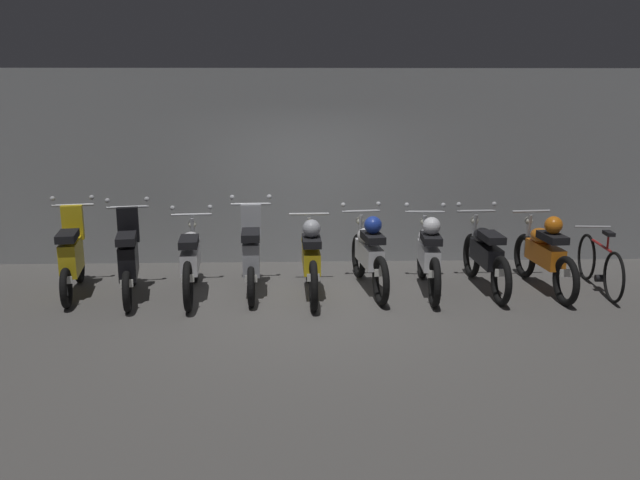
{
  "coord_description": "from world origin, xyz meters",
  "views": [
    {
      "loc": [
        -0.16,
        -8.17,
        2.83
      ],
      "look_at": [
        0.12,
        0.58,
        0.75
      ],
      "focal_mm": 37.38,
      "sensor_mm": 36.0,
      "label": 1
    }
  ],
  "objects_px": {
    "motorbike_slot_6": "(428,254)",
    "bicycle": "(600,265)",
    "motorbike_slot_1": "(129,259)",
    "motorbike_slot_5": "(369,253)",
    "motorbike_slot_0": "(72,256)",
    "motorbike_slot_4": "(311,257)",
    "motorbike_slot_3": "(251,255)",
    "motorbike_slot_7": "(485,255)",
    "motorbike_slot_2": "(191,260)",
    "motorbike_slot_8": "(545,253)"
  },
  "relations": [
    {
      "from": "motorbike_slot_6",
      "to": "bicycle",
      "type": "distance_m",
      "value": 2.39
    },
    {
      "from": "motorbike_slot_7",
      "to": "motorbike_slot_4",
      "type": "bearing_deg",
      "value": -176.14
    },
    {
      "from": "motorbike_slot_8",
      "to": "bicycle",
      "type": "bearing_deg",
      "value": -3.63
    },
    {
      "from": "motorbike_slot_8",
      "to": "motorbike_slot_3",
      "type": "bearing_deg",
      "value": 179.59
    },
    {
      "from": "motorbike_slot_4",
      "to": "motorbike_slot_5",
      "type": "distance_m",
      "value": 0.83
    },
    {
      "from": "motorbike_slot_0",
      "to": "motorbike_slot_1",
      "type": "bearing_deg",
      "value": -12.12
    },
    {
      "from": "motorbike_slot_1",
      "to": "motorbike_slot_6",
      "type": "distance_m",
      "value": 4.06
    },
    {
      "from": "motorbike_slot_0",
      "to": "motorbike_slot_2",
      "type": "xyz_separation_m",
      "value": [
        1.62,
        -0.11,
        -0.04
      ]
    },
    {
      "from": "motorbike_slot_5",
      "to": "motorbike_slot_6",
      "type": "bearing_deg",
      "value": -5.93
    },
    {
      "from": "motorbike_slot_0",
      "to": "motorbike_slot_3",
      "type": "relative_size",
      "value": 0.99
    },
    {
      "from": "motorbike_slot_5",
      "to": "motorbike_slot_6",
      "type": "relative_size",
      "value": 1.0
    },
    {
      "from": "motorbike_slot_1",
      "to": "motorbike_slot_4",
      "type": "distance_m",
      "value": 2.44
    },
    {
      "from": "motorbike_slot_1",
      "to": "motorbike_slot_4",
      "type": "relative_size",
      "value": 0.85
    },
    {
      "from": "bicycle",
      "to": "motorbike_slot_6",
      "type": "bearing_deg",
      "value": 178.87
    },
    {
      "from": "motorbike_slot_8",
      "to": "bicycle",
      "type": "distance_m",
      "value": 0.78
    },
    {
      "from": "motorbike_slot_2",
      "to": "motorbike_slot_3",
      "type": "height_order",
      "value": "motorbike_slot_3"
    },
    {
      "from": "motorbike_slot_4",
      "to": "motorbike_slot_6",
      "type": "xyz_separation_m",
      "value": [
        1.62,
        0.11,
        0.0
      ]
    },
    {
      "from": "motorbike_slot_0",
      "to": "bicycle",
      "type": "xyz_separation_m",
      "value": [
        7.25,
        -0.08,
        -0.17
      ]
    },
    {
      "from": "motorbike_slot_1",
      "to": "motorbike_slot_2",
      "type": "bearing_deg",
      "value": 4.55
    },
    {
      "from": "motorbike_slot_1",
      "to": "motorbike_slot_8",
      "type": "distance_m",
      "value": 5.67
    },
    {
      "from": "motorbike_slot_4",
      "to": "motorbike_slot_5",
      "type": "height_order",
      "value": "motorbike_slot_5"
    },
    {
      "from": "motorbike_slot_4",
      "to": "motorbike_slot_8",
      "type": "relative_size",
      "value": 1.0
    },
    {
      "from": "motorbike_slot_0",
      "to": "motorbike_slot_8",
      "type": "relative_size",
      "value": 0.86
    },
    {
      "from": "motorbike_slot_5",
      "to": "motorbike_slot_7",
      "type": "relative_size",
      "value": 1.0
    },
    {
      "from": "motorbike_slot_3",
      "to": "motorbike_slot_5",
      "type": "bearing_deg",
      "value": 1.9
    },
    {
      "from": "motorbike_slot_4",
      "to": "motorbike_slot_8",
      "type": "xyz_separation_m",
      "value": [
        3.24,
        0.11,
        0.0
      ]
    },
    {
      "from": "motorbike_slot_2",
      "to": "motorbike_slot_5",
      "type": "distance_m",
      "value": 2.43
    },
    {
      "from": "motorbike_slot_3",
      "to": "motorbike_slot_4",
      "type": "bearing_deg",
      "value": -9.68
    },
    {
      "from": "motorbike_slot_3",
      "to": "bicycle",
      "type": "relative_size",
      "value": 0.97
    },
    {
      "from": "motorbike_slot_1",
      "to": "motorbike_slot_7",
      "type": "height_order",
      "value": "motorbike_slot_1"
    },
    {
      "from": "motorbike_slot_3",
      "to": "motorbike_slot_7",
      "type": "bearing_deg",
      "value": 0.45
    },
    {
      "from": "motorbike_slot_0",
      "to": "motorbike_slot_2",
      "type": "height_order",
      "value": "motorbike_slot_0"
    },
    {
      "from": "motorbike_slot_4",
      "to": "motorbike_slot_5",
      "type": "xyz_separation_m",
      "value": [
        0.81,
        0.19,
        0.0
      ]
    },
    {
      "from": "motorbike_slot_5",
      "to": "bicycle",
      "type": "bearing_deg",
      "value": -2.35
    },
    {
      "from": "motorbike_slot_4",
      "to": "motorbike_slot_7",
      "type": "height_order",
      "value": "motorbike_slot_7"
    },
    {
      "from": "motorbike_slot_1",
      "to": "motorbike_slot_5",
      "type": "xyz_separation_m",
      "value": [
        3.24,
        0.23,
        0.0
      ]
    },
    {
      "from": "motorbike_slot_1",
      "to": "bicycle",
      "type": "bearing_deg",
      "value": 0.84
    },
    {
      "from": "motorbike_slot_4",
      "to": "bicycle",
      "type": "xyz_separation_m",
      "value": [
        4.0,
        0.06,
        -0.16
      ]
    },
    {
      "from": "motorbike_slot_0",
      "to": "motorbike_slot_3",
      "type": "xyz_separation_m",
      "value": [
        2.43,
        -0.0,
        0.0
      ]
    },
    {
      "from": "motorbike_slot_1",
      "to": "motorbike_slot_8",
      "type": "bearing_deg",
      "value": 1.44
    },
    {
      "from": "motorbike_slot_1",
      "to": "motorbike_slot_4",
      "type": "bearing_deg",
      "value": 0.77
    },
    {
      "from": "motorbike_slot_6",
      "to": "motorbike_slot_7",
      "type": "distance_m",
      "value": 0.81
    },
    {
      "from": "motorbike_slot_1",
      "to": "motorbike_slot_4",
      "type": "xyz_separation_m",
      "value": [
        2.44,
        0.03,
        -0.0
      ]
    },
    {
      "from": "motorbike_slot_6",
      "to": "motorbike_slot_0",
      "type": "bearing_deg",
      "value": 179.61
    },
    {
      "from": "motorbike_slot_8",
      "to": "motorbike_slot_7",
      "type": "bearing_deg",
      "value": 176.15
    },
    {
      "from": "motorbike_slot_1",
      "to": "bicycle",
      "type": "distance_m",
      "value": 6.44
    },
    {
      "from": "motorbike_slot_3",
      "to": "motorbike_slot_6",
      "type": "height_order",
      "value": "motorbike_slot_3"
    },
    {
      "from": "motorbike_slot_3",
      "to": "bicycle",
      "type": "height_order",
      "value": "motorbike_slot_3"
    },
    {
      "from": "motorbike_slot_5",
      "to": "motorbike_slot_8",
      "type": "relative_size",
      "value": 1.0
    },
    {
      "from": "motorbike_slot_7",
      "to": "motorbike_slot_8",
      "type": "distance_m",
      "value": 0.81
    }
  ]
}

